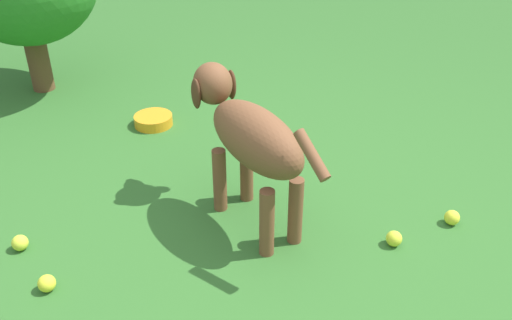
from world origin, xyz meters
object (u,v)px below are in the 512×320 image
at_px(tennis_ball_0, 394,239).
at_px(tennis_ball_3, 452,218).
at_px(water_bowl, 153,120).
at_px(tennis_ball_4, 256,143).
at_px(dog, 249,135).
at_px(tennis_ball_1, 47,283).
at_px(tennis_ball_2, 20,243).

xyz_separation_m(tennis_ball_0, tennis_ball_3, (-0.12, -0.29, 0.00)).
xyz_separation_m(tennis_ball_0, water_bowl, (1.57, -0.07, -0.00)).
xyz_separation_m(tennis_ball_0, tennis_ball_4, (0.95, -0.25, 0.00)).
height_order(dog, tennis_ball_1, dog).
relative_size(tennis_ball_2, tennis_ball_4, 1.00).
bearing_deg(water_bowl, tennis_ball_0, 177.48).
xyz_separation_m(tennis_ball_1, tennis_ball_3, (-0.99, -1.35, 0.00)).
distance_m(dog, tennis_ball_0, 0.73).
bearing_deg(tennis_ball_0, tennis_ball_1, 51.01).
bearing_deg(tennis_ball_0, tennis_ball_4, -14.60).
relative_size(tennis_ball_0, tennis_ball_4, 1.00).
height_order(tennis_ball_3, water_bowl, tennis_ball_3).
distance_m(dog, water_bowl, 1.11).
distance_m(tennis_ball_1, water_bowl, 1.34).
height_order(tennis_ball_3, tennis_ball_4, same).
bearing_deg(tennis_ball_3, tennis_ball_2, 45.42).
bearing_deg(dog, water_bowl, -1.01).
distance_m(tennis_ball_0, tennis_ball_3, 0.31).
bearing_deg(tennis_ball_2, tennis_ball_0, -138.88).
bearing_deg(dog, tennis_ball_1, 87.34).
bearing_deg(dog, tennis_ball_2, 69.44).
bearing_deg(tennis_ball_3, tennis_ball_0, 66.77).
bearing_deg(tennis_ball_4, tennis_ball_3, -177.76).
bearing_deg(tennis_ball_2, tennis_ball_4, -99.14).
bearing_deg(water_bowl, tennis_ball_1, 122.20).
distance_m(tennis_ball_0, water_bowl, 1.58).
height_order(dog, tennis_ball_2, dog).
height_order(tennis_ball_1, water_bowl, tennis_ball_1).
xyz_separation_m(dog, tennis_ball_3, (-0.70, -0.53, -0.38)).
relative_size(tennis_ball_0, tennis_ball_1, 1.00).
bearing_deg(tennis_ball_0, water_bowl, -2.52).
height_order(dog, tennis_ball_4, dog).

